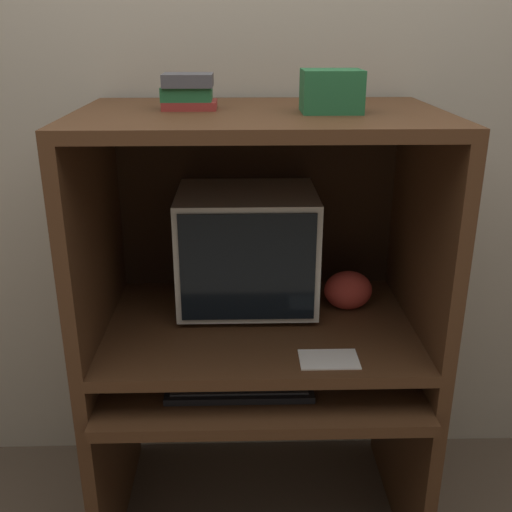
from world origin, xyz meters
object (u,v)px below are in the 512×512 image
at_px(crt_monitor, 247,248).
at_px(storage_box, 331,91).
at_px(keyboard, 239,385).
at_px(mouse, 331,381).
at_px(book_stack, 188,92).
at_px(snack_bag, 348,290).

distance_m(crt_monitor, storage_box, 0.59).
relative_size(keyboard, storage_box, 2.69).
bearing_deg(mouse, keyboard, -177.59).
bearing_deg(keyboard, mouse, 2.41).
relative_size(crt_monitor, mouse, 7.06).
bearing_deg(crt_monitor, storage_box, -36.04).
distance_m(book_stack, storage_box, 0.41).
distance_m(mouse, book_stack, 0.95).
distance_m(keyboard, mouse, 0.28).
bearing_deg(storage_box, crt_monitor, 143.96).
xyz_separation_m(crt_monitor, storage_box, (0.23, -0.17, 0.52)).
relative_size(keyboard, mouse, 6.92).
bearing_deg(storage_box, book_stack, 168.58).
xyz_separation_m(snack_bag, storage_box, (-0.11, -0.14, 0.66)).
height_order(book_stack, storage_box, storage_box).
height_order(snack_bag, book_stack, book_stack).
xyz_separation_m(mouse, storage_box, (-0.02, 0.13, 0.84)).
height_order(crt_monitor, snack_bag, crt_monitor).
distance_m(crt_monitor, mouse, 0.50).
distance_m(crt_monitor, book_stack, 0.54).
height_order(keyboard, snack_bag, snack_bag).
distance_m(snack_bag, storage_box, 0.68).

